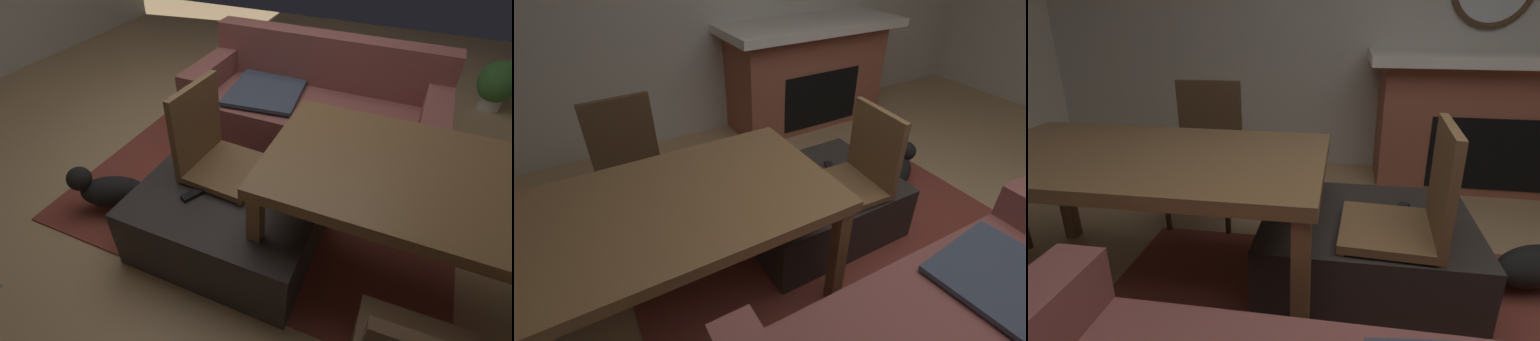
# 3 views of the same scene
# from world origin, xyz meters

# --- Properties ---
(floor) EXTENTS (7.91, 7.91, 0.00)m
(floor) POSITION_xyz_m (0.00, 0.00, 0.00)
(floor) COLOR tan
(area_rug) EXTENTS (2.60, 2.00, 0.01)m
(area_rug) POSITION_xyz_m (0.29, -0.22, 0.01)
(area_rug) COLOR brown
(area_rug) RESTS_ON ground
(couch) EXTENTS (1.95, 0.90, 0.83)m
(couch) POSITION_xyz_m (0.40, 0.45, 0.30)
(couch) COLOR #8C4C47
(couch) RESTS_ON ground
(ottoman_coffee_table) EXTENTS (1.04, 0.83, 0.40)m
(ottoman_coffee_table) POSITION_xyz_m (0.29, -0.83, 0.20)
(ottoman_coffee_table) COLOR #2D2826
(ottoman_coffee_table) RESTS_ON ground
(tv_remote) EXTENTS (0.12, 0.17, 0.02)m
(tv_remote) POSITION_xyz_m (0.12, -0.91, 0.41)
(tv_remote) COLOR black
(tv_remote) RESTS_ON ottoman_coffee_table
(dining_table) EXTENTS (1.68, 0.90, 0.74)m
(dining_table) POSITION_xyz_m (1.34, -0.66, 0.66)
(dining_table) COLOR brown
(dining_table) RESTS_ON ground
(dining_chair_west) EXTENTS (0.47, 0.47, 0.93)m
(dining_chair_west) POSITION_xyz_m (0.11, -0.66, 0.52)
(dining_chair_west) COLOR brown
(dining_chair_west) RESTS_ON ground
(potted_plant) EXTENTS (0.36, 0.36, 0.48)m
(potted_plant) POSITION_xyz_m (1.83, 1.72, 0.26)
(potted_plant) COLOR beige
(potted_plant) RESTS_ON ground
(small_dog) EXTENTS (0.50, 0.38, 0.30)m
(small_dog) POSITION_xyz_m (-0.58, -0.90, 0.18)
(small_dog) COLOR black
(small_dog) RESTS_ON ground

